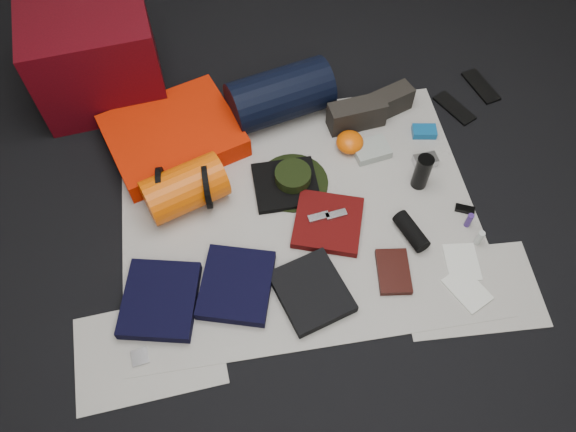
{
  "coord_description": "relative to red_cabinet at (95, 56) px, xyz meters",
  "views": [
    {
      "loc": [
        -0.27,
        -1.35,
        2.18
      ],
      "look_at": [
        -0.06,
        -0.08,
        0.1
      ],
      "focal_mm": 35.0,
      "sensor_mm": 36.0,
      "label": 1
    }
  ],
  "objects": [
    {
      "name": "floor",
      "position": [
        0.87,
        -0.9,
        -0.26
      ],
      "size": [
        4.5,
        4.5,
        0.02
      ],
      "primitive_type": "cube",
      "color": "black",
      "rests_on": "ground"
    },
    {
      "name": "newspaper_mat",
      "position": [
        0.87,
        -0.9,
        -0.24
      ],
      "size": [
        1.6,
        1.3,
        0.01
      ],
      "primitive_type": "cube",
      "color": "beige",
      "rests_on": "floor"
    },
    {
      "name": "newspaper_sheet_front_left",
      "position": [
        0.17,
        -1.45,
        -0.25
      ],
      "size": [
        0.61,
        0.44,
        0.0
      ],
      "primitive_type": "cube",
      "rotation": [
        0.0,
        0.0,
        0.07
      ],
      "color": "beige",
      "rests_on": "floor"
    },
    {
      "name": "newspaper_sheet_front_right",
      "position": [
        1.52,
        -1.4,
        -0.25
      ],
      "size": [
        0.6,
        0.43,
        0.0
      ],
      "primitive_type": "cube",
      "rotation": [
        0.0,
        0.0,
        -0.05
      ],
      "color": "beige",
      "rests_on": "floor"
    },
    {
      "name": "red_cabinet",
      "position": [
        0.0,
        0.0,
        0.0
      ],
      "size": [
        0.64,
        0.56,
        0.49
      ],
      "primitive_type": "cube",
      "rotation": [
        0.0,
        0.0,
        0.11
      ],
      "color": "#4B050C",
      "rests_on": "floor"
    },
    {
      "name": "sleeping_pad",
      "position": [
        0.33,
        -0.41,
        -0.19
      ],
      "size": [
        0.74,
        0.67,
        0.11
      ],
      "primitive_type": "cube",
      "rotation": [
        0.0,
        0.0,
        0.33
      ],
      "color": "red",
      "rests_on": "newspaper_mat"
    },
    {
      "name": "stuff_sack",
      "position": [
        0.37,
        -0.77,
        -0.13
      ],
      "size": [
        0.41,
        0.32,
        0.21
      ],
      "primitive_type": "cylinder",
      "rotation": [
        0.0,
        1.57,
        0.34
      ],
      "color": "#E45303",
      "rests_on": "newspaper_mat"
    },
    {
      "name": "sack_strap_left",
      "position": [
        0.27,
        -0.77,
        -0.13
      ],
      "size": [
        0.02,
        0.22,
        0.22
      ],
      "primitive_type": "cylinder",
      "rotation": [
        0.0,
        1.57,
        0.0
      ],
      "color": "black",
      "rests_on": "newspaper_mat"
    },
    {
      "name": "sack_strap_right",
      "position": [
        0.47,
        -0.77,
        -0.13
      ],
      "size": [
        0.03,
        0.22,
        0.22
      ],
      "primitive_type": "cylinder",
      "rotation": [
        0.0,
        1.57,
        0.0
      ],
      "color": "black",
      "rests_on": "newspaper_mat"
    },
    {
      "name": "navy_duffel",
      "position": [
        0.88,
        -0.3,
        -0.11
      ],
      "size": [
        0.55,
        0.38,
        0.26
      ],
      "primitive_type": "cylinder",
      "rotation": [
        0.0,
        1.57,
        0.25
      ],
      "color": "black",
      "rests_on": "newspaper_mat"
    },
    {
      "name": "boonie_brim",
      "position": [
        0.87,
        -0.74,
        -0.24
      ],
      "size": [
        0.45,
        0.45,
        0.01
      ],
      "primitive_type": "cylinder",
      "rotation": [
        0.0,
        0.0,
        -0.43
      ],
      "color": "black",
      "rests_on": "newspaper_mat"
    },
    {
      "name": "boonie_crown",
      "position": [
        0.87,
        -0.74,
        -0.19
      ],
      "size": [
        0.17,
        0.17,
        0.08
      ],
      "primitive_type": "cylinder",
      "color": "black",
      "rests_on": "boonie_brim"
    },
    {
      "name": "hiking_boot_left",
      "position": [
        1.24,
        -0.43,
        -0.17
      ],
      "size": [
        0.3,
        0.14,
        0.14
      ],
      "primitive_type": "cube",
      "rotation": [
        0.0,
        0.0,
        0.12
      ],
      "color": "black",
      "rests_on": "newspaper_mat"
    },
    {
      "name": "hiking_boot_right",
      "position": [
        1.41,
        -0.38,
        -0.18
      ],
      "size": [
        0.28,
        0.18,
        0.13
      ],
      "primitive_type": "cube",
      "rotation": [
        0.0,
        0.0,
        0.35
      ],
      "color": "black",
      "rests_on": "newspaper_mat"
    },
    {
      "name": "flip_flop_left",
      "position": [
        1.77,
        -0.41,
        -0.24
      ],
      "size": [
        0.18,
        0.25,
        0.01
      ],
      "primitive_type": "cube",
      "rotation": [
        0.0,
        0.0,
        0.46
      ],
      "color": "black",
      "rests_on": "floor"
    },
    {
      "name": "flip_flop_right",
      "position": [
        1.96,
        -0.28,
        -0.24
      ],
      "size": [
        0.15,
        0.26,
        0.01
      ],
      "primitive_type": "cube",
      "rotation": [
        0.0,
        0.0,
        0.25
      ],
      "color": "black",
      "rests_on": "floor"
    },
    {
      "name": "trousers_navy_a",
      "position": [
        0.23,
        -1.25,
        -0.21
      ],
      "size": [
        0.36,
        0.4,
        0.05
      ],
      "primitive_type": "cube",
      "rotation": [
        0.0,
        0.0,
        -0.22
      ],
      "color": "black",
      "rests_on": "newspaper_mat"
    },
    {
      "name": "trousers_navy_b",
      "position": [
        0.54,
        -1.24,
        -0.22
      ],
      "size": [
        0.37,
        0.4,
        0.05
      ],
      "primitive_type": "cube",
      "rotation": [
        0.0,
        0.0,
        -0.29
      ],
      "color": "black",
      "rests_on": "newspaper_mat"
    },
    {
      "name": "trousers_charcoal",
      "position": [
        0.85,
        -1.32,
        -0.22
      ],
      "size": [
        0.35,
        0.37,
        0.05
      ],
      "primitive_type": "cube",
      "rotation": [
        0.0,
        0.0,
        0.3
      ],
      "color": "black",
      "rests_on": "newspaper_mat"
    },
    {
      "name": "black_tshirt",
      "position": [
        0.83,
        -0.76,
        -0.23
      ],
      "size": [
        0.3,
        0.28,
        0.03
      ],
      "primitive_type": "cube",
      "rotation": [
        0.0,
        0.0,
        0.0
      ],
      "color": "black",
      "rests_on": "newspaper_mat"
    },
    {
      "name": "red_shirt",
      "position": [
        0.98,
        -1.0,
        -0.22
      ],
      "size": [
        0.37,
        0.37,
        0.04
      ],
      "primitive_type": "cube",
      "rotation": [
        0.0,
        0.0,
        -0.33
      ],
      "color": "#4E0808",
      "rests_on": "newspaper_mat"
    },
    {
      "name": "orange_stuff_sack",
      "position": [
        1.18,
        -0.58,
        -0.2
      ],
      "size": [
        0.15,
        0.15,
        0.09
      ],
      "primitive_type": "ellipsoid",
      "rotation": [
        0.0,
        0.0,
        0.1
      ],
      "color": "#E45303",
      "rests_on": "newspaper_mat"
    },
    {
      "name": "first_aid_pouch",
      "position": [
        1.27,
        -0.62,
        -0.22
      ],
      "size": [
        0.19,
        0.16,
        0.04
      ],
      "primitive_type": "cube",
      "rotation": [
        0.0,
        0.0,
        0.17
      ],
      "color": "#939B93",
      "rests_on": "newspaper_mat"
    },
    {
      "name": "water_bottle",
      "position": [
        1.45,
        -0.84,
        -0.15
      ],
      "size": [
        0.1,
        0.1,
        0.19
      ],
      "primitive_type": "cylinder",
      "rotation": [
        0.0,
        0.0,
        0.42
      ],
      "color": "black",
      "rests_on": "newspaper_mat"
    },
    {
      "name": "speaker",
      "position": [
        1.34,
        -1.11,
        -0.2
      ],
      "size": [
        0.13,
        0.2,
        0.07
      ],
      "primitive_type": "cylinder",
      "rotation": [
        1.57,
        0.0,
        0.34
      ],
      "color": "black",
      "rests_on": "newspaper_mat"
    },
    {
      "name": "compact_camera",
      "position": [
        1.51,
        -0.73,
        -0.22
      ],
      "size": [
        0.12,
        0.08,
        0.04
      ],
      "primitive_type": "cube",
      "rotation": [
        0.0,
        0.0,
        0.07
      ],
      "color": "#BABABF",
      "rests_on": "newspaper_mat"
    },
    {
      "name": "cyan_case",
      "position": [
        1.56,
        -0.55,
        -0.22
      ],
      "size": [
        0.13,
        0.09,
        0.04
      ],
      "primitive_type": "cube",
      "rotation": [
        0.0,
        0.0,
        -0.16
      ],
      "color": "#0E548E",
      "rests_on": "newspaper_mat"
    },
    {
      "name": "toiletry_purple",
      "position": [
        1.6,
        -1.1,
        -0.2
      ],
      "size": [
        0.03,
        0.03,
        0.08
      ],
      "primitive_type": "cylinder",
      "rotation": [
        0.0,
        0.0,
        0.32
      ],
      "color": "#3E2373",
      "rests_on": "newspaper_mat"
    },
    {
      "name": "toiletry_clear",
      "position": [
        1.62,
        -1.19,
        -0.2
      ],
      "size": [
        0.04,
        0.04,
        0.09
      ],
      "primitive_type": "cylinder",
      "rotation": [
        0.0,
        0.0,
        -0.42
      ],
      "color": "#B7BCB7",
      "rests_on": "newspaper_mat"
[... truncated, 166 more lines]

